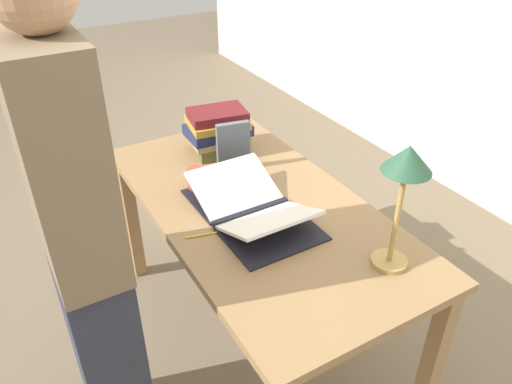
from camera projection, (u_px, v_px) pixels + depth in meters
name	position (u px, v px, depth m)	size (l,w,h in m)	color
ground_plane	(257.00, 333.00, 2.36)	(12.00, 12.00, 0.00)	#70604C
reading_desk	(257.00, 223.00, 2.01)	(1.49, 0.77, 0.74)	#937047
open_book	(251.00, 207.00, 1.88)	(0.57, 0.34, 0.11)	black
book_stack_tall	(218.00, 131.00, 2.28)	(0.24, 0.29, 0.20)	brown
book_standing_upright	(233.00, 146.00, 2.14)	(0.05, 0.15, 0.22)	slate
reading_lamp	(405.00, 173.00, 1.48)	(0.15, 0.15, 0.44)	tan
coffee_mug	(197.00, 179.00, 2.04)	(0.10, 0.09, 0.09)	#B74238
pencil	(209.00, 234.00, 1.79)	(0.05, 0.17, 0.01)	gold
person_reader	(85.00, 255.00, 1.51)	(0.36, 0.22, 1.72)	#2D3342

